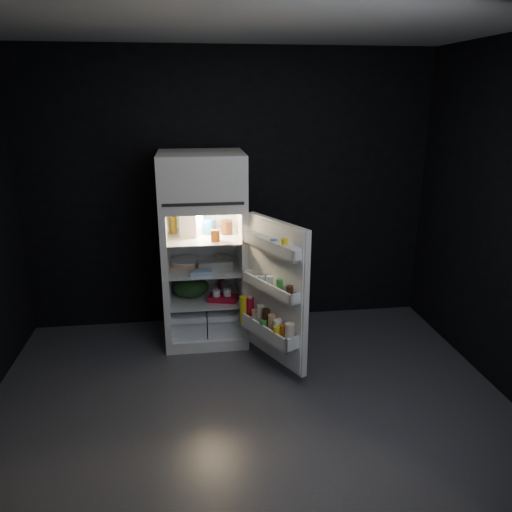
{
  "coord_description": "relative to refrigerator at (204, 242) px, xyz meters",
  "views": [
    {
      "loc": [
        -0.4,
        -3.16,
        2.25
      ],
      "look_at": [
        0.17,
        1.0,
        0.9
      ],
      "focal_mm": 35.0,
      "sensor_mm": 36.0,
      "label": 1
    }
  ],
  "objects": [
    {
      "name": "egg_carton",
      "position": [
        0.1,
        -0.1,
        -0.19
      ],
      "size": [
        0.32,
        0.14,
        0.07
      ],
      "primitive_type": "cube",
      "rotation": [
        0.0,
        0.0,
        0.06
      ],
      "color": "gray",
      "rests_on": "refrigerator"
    },
    {
      "name": "refrigerator",
      "position": [
        0.0,
        0.0,
        0.0
      ],
      "size": [
        0.76,
        0.71,
        1.78
      ],
      "color": "white",
      "rests_on": "ground"
    },
    {
      "name": "small_can_red",
      "position": [
        0.17,
        0.15,
        -0.48
      ],
      "size": [
        0.08,
        0.08,
        0.09
      ],
      "primitive_type": "cylinder",
      "rotation": [
        0.0,
        0.0,
        0.15
      ],
      "color": "maroon",
      "rests_on": "refrigerator"
    },
    {
      "name": "fridge_door",
      "position": [
        0.54,
        -0.71,
        -0.28
      ],
      "size": [
        0.5,
        0.73,
        1.22
      ],
      "color": "white",
      "rests_on": "ground"
    },
    {
      "name": "floor",
      "position": [
        0.28,
        -1.32,
        -0.96
      ],
      "size": [
        4.0,
        3.4,
        0.0
      ],
      "primitive_type": "cube",
      "color": "#46464A",
      "rests_on": "ground"
    },
    {
      "name": "small_carton",
      "position": [
        0.1,
        -0.23,
        0.12
      ],
      "size": [
        0.08,
        0.06,
        0.1
      ],
      "primitive_type": "cube",
      "rotation": [
        0.0,
        0.0,
        -0.09
      ],
      "color": "#C25B16",
      "rests_on": "refrigerator"
    },
    {
      "name": "wall_back",
      "position": [
        0.28,
        0.38,
        0.39
      ],
      "size": [
        4.0,
        0.0,
        2.7
      ],
      "primitive_type": "cube",
      "color": "black",
      "rests_on": "ground"
    },
    {
      "name": "ceiling",
      "position": [
        0.28,
        -1.32,
        1.74
      ],
      "size": [
        4.0,
        3.4,
        0.0
      ],
      "primitive_type": "cube",
      "color": "silver",
      "rests_on": "ground"
    },
    {
      "name": "pie",
      "position": [
        -0.16,
        0.05,
        -0.21
      ],
      "size": [
        0.4,
        0.4,
        0.04
      ],
      "primitive_type": "cylinder",
      "rotation": [
        0.0,
        0.0,
        -0.25
      ],
      "color": "tan",
      "rests_on": "refrigerator"
    },
    {
      "name": "jam_jar",
      "position": [
        0.22,
        -0.01,
        0.14
      ],
      "size": [
        0.13,
        0.13,
        0.13
      ],
      "primitive_type": "cylinder",
      "rotation": [
        0.0,
        0.0,
        0.35
      ],
      "color": "black",
      "rests_on": "refrigerator"
    },
    {
      "name": "produce_bag",
      "position": [
        -0.13,
        -0.03,
        -0.43
      ],
      "size": [
        0.42,
        0.39,
        0.2
      ],
      "primitive_type": "ellipsoid",
      "rotation": [
        0.0,
        0.0,
        -0.38
      ],
      "color": "#193815",
      "rests_on": "refrigerator"
    },
    {
      "name": "small_can_silver",
      "position": [
        0.2,
        0.11,
        -0.48
      ],
      "size": [
        0.09,
        0.09,
        0.09
      ],
      "primitive_type": "cylinder",
      "rotation": [
        0.0,
        0.0,
        -0.41
      ],
      "color": "silver",
      "rests_on": "refrigerator"
    },
    {
      "name": "flat_package",
      "position": [
        -0.04,
        -0.27,
        -0.21
      ],
      "size": [
        0.2,
        0.11,
        0.04
      ],
      "primitive_type": "cube",
      "rotation": [
        0.0,
        0.0,
        0.06
      ],
      "color": "#7C9CC0",
      "rests_on": "refrigerator"
    },
    {
      "name": "yogurt_tray",
      "position": [
        0.16,
        -0.17,
        -0.5
      ],
      "size": [
        0.29,
        0.21,
        0.05
      ],
      "primitive_type": "cube",
      "rotation": [
        0.0,
        0.0,
        -0.27
      ],
      "color": "maroon",
      "rests_on": "refrigerator"
    },
    {
      "name": "wrapped_pkg",
      "position": [
        0.19,
        0.14,
        -0.2
      ],
      "size": [
        0.13,
        0.11,
        0.05
      ],
      "primitive_type": "cube",
      "rotation": [
        0.0,
        0.0,
        0.03
      ],
      "color": "beige",
      "rests_on": "refrigerator"
    },
    {
      "name": "milk_jug",
      "position": [
        -0.11,
        -0.02,
        0.19
      ],
      "size": [
        0.22,
        0.22,
        0.24
      ],
      "primitive_type": "cube",
      "rotation": [
        0.0,
        0.0,
        -0.42
      ],
      "color": "white",
      "rests_on": "refrigerator"
    },
    {
      "name": "wall_front",
      "position": [
        0.28,
        -3.02,
        0.39
      ],
      "size": [
        4.0,
        0.0,
        2.7
      ],
      "primitive_type": "cube",
      "color": "black",
      "rests_on": "ground"
    },
    {
      "name": "amber_bottle",
      "position": [
        -0.27,
        0.09,
        0.18
      ],
      "size": [
        0.08,
        0.08,
        0.22
      ],
      "primitive_type": "cylinder",
      "rotation": [
        0.0,
        0.0,
        0.08
      ],
      "color": "#AF841C",
      "rests_on": "refrigerator"
    },
    {
      "name": "mayo_jar",
      "position": [
        0.06,
        0.02,
        0.14
      ],
      "size": [
        0.16,
        0.16,
        0.14
      ],
      "primitive_type": "cylinder",
      "rotation": [
        0.0,
        0.0,
        -0.39
      ],
      "color": "#1D589F",
      "rests_on": "refrigerator"
    }
  ]
}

